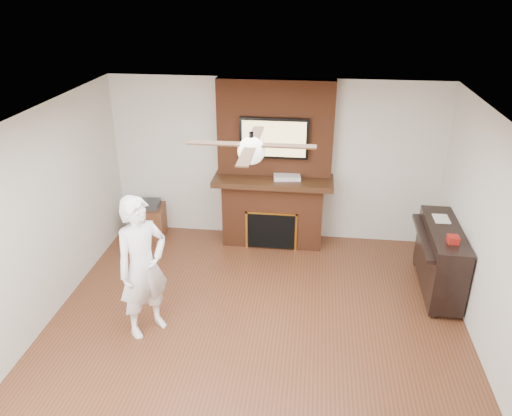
# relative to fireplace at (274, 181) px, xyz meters

# --- Properties ---
(room_shell) EXTENTS (5.36, 5.86, 2.86)m
(room_shell) POSITION_rel_fireplace_xyz_m (0.00, -2.55, 0.25)
(room_shell) COLOR #4D2816
(room_shell) RESTS_ON ground
(fireplace) EXTENTS (1.78, 0.64, 2.50)m
(fireplace) POSITION_rel_fireplace_xyz_m (0.00, 0.00, 0.00)
(fireplace) COLOR brown
(fireplace) RESTS_ON ground
(tv) EXTENTS (1.00, 0.08, 0.60)m
(tv) POSITION_rel_fireplace_xyz_m (0.00, -0.05, 0.68)
(tv) COLOR black
(tv) RESTS_ON fireplace
(ceiling_fan) EXTENTS (1.21, 1.21, 0.31)m
(ceiling_fan) POSITION_rel_fireplace_xyz_m (-0.00, -2.55, 1.34)
(ceiling_fan) COLOR black
(ceiling_fan) RESTS_ON room_shell
(person) EXTENTS (0.72, 0.75, 1.71)m
(person) POSITION_rel_fireplace_xyz_m (-1.25, -2.39, -0.14)
(person) COLOR white
(person) RESTS_ON ground
(side_table) EXTENTS (0.56, 0.56, 0.58)m
(side_table) POSITION_rel_fireplace_xyz_m (-2.00, -0.07, -0.73)
(side_table) COLOR #502A16
(side_table) RESTS_ON ground
(piano) EXTENTS (0.55, 1.40, 1.00)m
(piano) POSITION_rel_fireplace_xyz_m (2.28, -1.11, -0.51)
(piano) COLOR black
(piano) RESTS_ON ground
(cable_box) EXTENTS (0.42, 0.27, 0.06)m
(cable_box) POSITION_rel_fireplace_xyz_m (0.21, -0.10, 0.11)
(cable_box) COLOR silver
(cable_box) RESTS_ON fireplace
(candle_orange) EXTENTS (0.07, 0.07, 0.11)m
(candle_orange) POSITION_rel_fireplace_xyz_m (-0.13, -0.26, -0.94)
(candle_orange) COLOR #C06D16
(candle_orange) RESTS_ON ground
(candle_green) EXTENTS (0.08, 0.08, 0.08)m
(candle_green) POSITION_rel_fireplace_xyz_m (-0.09, -0.23, -0.96)
(candle_green) COLOR #3A9244
(candle_green) RESTS_ON ground
(candle_cream) EXTENTS (0.09, 0.09, 0.11)m
(candle_cream) POSITION_rel_fireplace_xyz_m (0.06, -0.19, -0.94)
(candle_cream) COLOR #FFFACA
(candle_cream) RESTS_ON ground
(candle_blue) EXTENTS (0.05, 0.05, 0.07)m
(candle_blue) POSITION_rel_fireplace_xyz_m (0.19, -0.16, -0.96)
(candle_blue) COLOR #3A57AF
(candle_blue) RESTS_ON ground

